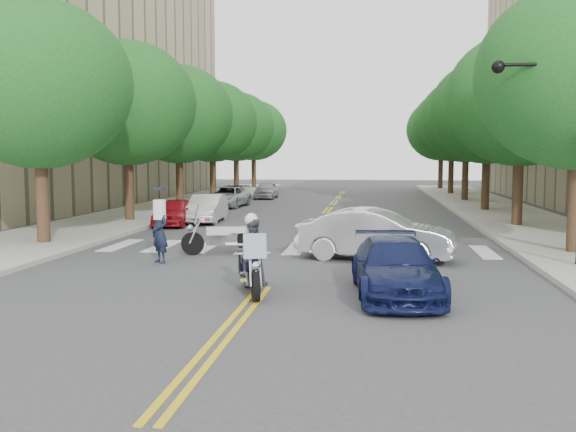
% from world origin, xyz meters
% --- Properties ---
extents(ground, '(140.00, 140.00, 0.00)m').
position_xyz_m(ground, '(0.00, 0.00, 0.00)').
color(ground, '#38383A').
rests_on(ground, ground).
extents(sidewalk_left, '(5.00, 60.00, 0.15)m').
position_xyz_m(sidewalk_left, '(-9.50, 22.00, 0.07)').
color(sidewalk_left, '#9E9991').
rests_on(sidewalk_left, ground).
extents(sidewalk_right, '(5.00, 60.00, 0.15)m').
position_xyz_m(sidewalk_right, '(9.50, 22.00, 0.07)').
color(sidewalk_right, '#9E9991').
rests_on(sidewalk_right, ground).
extents(tree_l_0, '(6.40, 6.40, 8.45)m').
position_xyz_m(tree_l_0, '(-8.80, 6.00, 5.55)').
color(tree_l_0, '#382316').
rests_on(tree_l_0, ground).
extents(tree_l_1, '(6.40, 6.40, 8.45)m').
position_xyz_m(tree_l_1, '(-8.80, 14.00, 5.55)').
color(tree_l_1, '#382316').
rests_on(tree_l_1, ground).
extents(tree_l_2, '(6.40, 6.40, 8.45)m').
position_xyz_m(tree_l_2, '(-8.80, 22.00, 5.55)').
color(tree_l_2, '#382316').
rests_on(tree_l_2, ground).
extents(tree_l_3, '(6.40, 6.40, 8.45)m').
position_xyz_m(tree_l_3, '(-8.80, 30.00, 5.55)').
color(tree_l_3, '#382316').
rests_on(tree_l_3, ground).
extents(tree_l_4, '(6.40, 6.40, 8.45)m').
position_xyz_m(tree_l_4, '(-8.80, 38.00, 5.55)').
color(tree_l_4, '#382316').
rests_on(tree_l_4, ground).
extents(tree_l_5, '(6.40, 6.40, 8.45)m').
position_xyz_m(tree_l_5, '(-8.80, 46.00, 5.55)').
color(tree_l_5, '#382316').
rests_on(tree_l_5, ground).
extents(tree_r_1, '(6.40, 6.40, 8.45)m').
position_xyz_m(tree_r_1, '(8.80, 14.00, 5.55)').
color(tree_r_1, '#382316').
rests_on(tree_r_1, ground).
extents(tree_r_2, '(6.40, 6.40, 8.45)m').
position_xyz_m(tree_r_2, '(8.80, 22.00, 5.55)').
color(tree_r_2, '#382316').
rests_on(tree_r_2, ground).
extents(tree_r_3, '(6.40, 6.40, 8.45)m').
position_xyz_m(tree_r_3, '(8.80, 30.00, 5.55)').
color(tree_r_3, '#382316').
rests_on(tree_r_3, ground).
extents(tree_r_4, '(6.40, 6.40, 8.45)m').
position_xyz_m(tree_r_4, '(8.80, 38.00, 5.55)').
color(tree_r_4, '#382316').
rests_on(tree_r_4, ground).
extents(tree_r_5, '(6.40, 6.40, 8.45)m').
position_xyz_m(tree_r_5, '(8.80, 46.00, 5.55)').
color(tree_r_5, '#382316').
rests_on(tree_r_5, ground).
extents(traffic_signal_pole, '(2.82, 0.42, 6.00)m').
position_xyz_m(traffic_signal_pole, '(7.72, 3.50, 3.72)').
color(traffic_signal_pole, black).
rests_on(traffic_signal_pole, ground).
extents(motorcycle_police, '(0.98, 2.22, 1.85)m').
position_xyz_m(motorcycle_police, '(-0.18, -0.65, 0.82)').
color(motorcycle_police, black).
rests_on(motorcycle_police, ground).
extents(motorcycle_parked, '(2.40, 1.09, 1.59)m').
position_xyz_m(motorcycle_parked, '(-2.05, 5.02, 0.55)').
color(motorcycle_parked, black).
rests_on(motorcycle_parked, ground).
extents(officer_standing, '(0.77, 0.75, 1.79)m').
position_xyz_m(officer_standing, '(-3.61, 3.09, 0.89)').
color(officer_standing, black).
rests_on(officer_standing, ground).
extents(convertible, '(4.91, 2.50, 1.54)m').
position_xyz_m(convertible, '(2.66, 4.50, 0.77)').
color(convertible, '#BCBCBE').
rests_on(convertible, ground).
extents(sedan_blue, '(2.20, 4.57, 1.28)m').
position_xyz_m(sedan_blue, '(3.07, -0.50, 0.64)').
color(sedan_blue, '#0F163F').
rests_on(sedan_blue, ground).
extents(parked_car_a, '(1.69, 3.71, 1.23)m').
position_xyz_m(parked_car_a, '(-6.30, 13.00, 0.62)').
color(parked_car_a, '#A5111E').
rests_on(parked_car_a, ground).
extents(parked_car_b, '(1.62, 4.07, 1.32)m').
position_xyz_m(parked_car_b, '(-5.20, 14.50, 0.66)').
color(parked_car_b, silver).
rests_on(parked_car_b, ground).
extents(parked_car_c, '(2.41, 4.65, 1.25)m').
position_xyz_m(parked_car_c, '(-6.30, 23.50, 0.63)').
color(parked_car_c, '#9D9FA4').
rests_on(parked_car_c, ground).
extents(parked_car_d, '(2.00, 4.40, 1.25)m').
position_xyz_m(parked_car_d, '(-6.30, 24.50, 0.62)').
color(parked_car_d, black).
rests_on(parked_car_d, ground).
extents(parked_car_e, '(1.57, 3.75, 1.27)m').
position_xyz_m(parked_car_e, '(-5.20, 31.68, 0.63)').
color(parked_car_e, gray).
rests_on(parked_car_e, ground).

